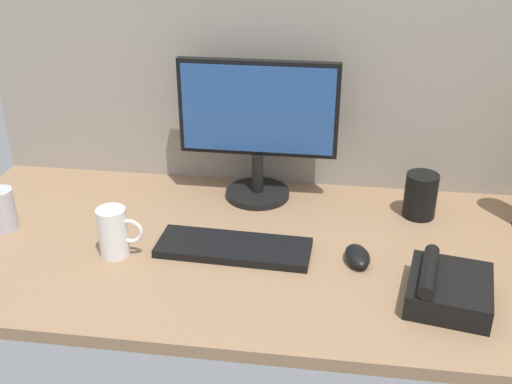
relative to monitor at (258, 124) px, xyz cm
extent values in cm
cube|color=#8C6B4C|center=(10.75, -25.12, -23.18)|extent=(180.00, 80.00, 3.00)
cube|color=gray|center=(10.75, 12.38, 6.24)|extent=(180.00, 5.00, 55.84)
cylinder|color=black|center=(0.00, -0.62, -20.78)|extent=(18.00, 18.00, 1.80)
cylinder|color=black|center=(0.00, -0.62, -14.38)|extent=(3.20, 3.20, 11.00)
cube|color=black|center=(0.00, 0.38, 4.18)|extent=(43.18, 2.40, 26.12)
cube|color=#264C8C|center=(0.00, -1.02, 4.18)|extent=(40.78, 0.60, 23.72)
cube|color=black|center=(-1.67, -30.38, -20.68)|extent=(37.49, 14.48, 2.00)
ellipsoid|color=black|center=(27.82, -31.05, -19.98)|extent=(7.62, 10.61, 3.40)
cylinder|color=white|center=(-29.60, -35.59, -15.59)|extent=(6.90, 6.90, 12.18)
torus|color=white|center=(-25.35, -35.59, -14.98)|extent=(6.36, 1.00, 6.36)
cylinder|color=black|center=(44.12, -5.83, -15.64)|extent=(8.52, 8.52, 12.08)
cylinder|color=#B2B2B7|center=(-61.90, -27.60, -16.20)|extent=(6.72, 6.72, 10.95)
cube|color=black|center=(46.83, -43.53, -18.88)|extent=(20.19, 21.79, 5.60)
cylinder|color=black|center=(42.15, -43.53, -14.48)|extent=(6.27, 17.40, 3.20)
camera|label=1|loc=(21.25, -154.65, 58.03)|focal=43.14mm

